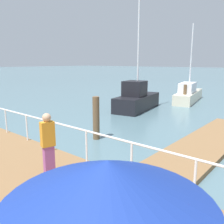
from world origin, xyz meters
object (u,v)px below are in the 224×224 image
patio_umbrella (108,183)px  pedestrian_0 (48,144)px  moored_boat_3 (137,99)px  moored_boat_2 (188,94)px

patio_umbrella → pedestrian_0: (2.11, 4.02, -1.09)m
moored_boat_3 → pedestrian_0: moored_boat_3 is taller
moored_boat_3 → pedestrian_0: 12.05m
pedestrian_0 → moored_boat_2: bearing=10.4°
patio_umbrella → pedestrian_0: patio_umbrella is taller
moored_boat_2 → pedestrian_0: (-17.28, -3.17, 0.66)m
patio_umbrella → pedestrian_0: 4.67m
patio_umbrella → pedestrian_0: bearing=62.3°
moored_boat_3 → patio_umbrella: moored_boat_3 is taller
moored_boat_3 → pedestrian_0: bearing=-157.4°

